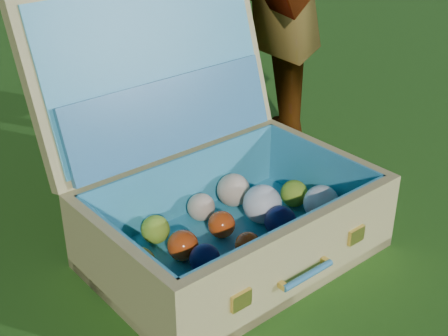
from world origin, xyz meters
TOP-DOWN VIEW (x-y plane):
  - ground at (0.00, 0.00)m, footprint 60.00×60.00m
  - suitcase at (0.15, 0.26)m, footprint 0.83×0.81m

SIDE VIEW (x-z plane):
  - ground at x=0.00m, z-range 0.00..0.00m
  - suitcase at x=0.15m, z-range -0.13..0.47m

